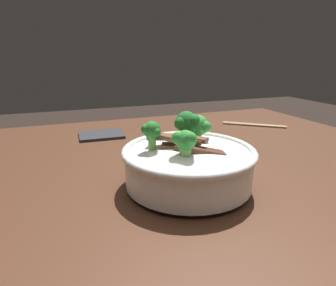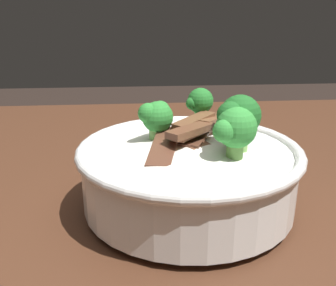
{
  "view_description": "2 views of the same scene",
  "coord_description": "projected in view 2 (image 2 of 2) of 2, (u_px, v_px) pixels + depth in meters",
  "views": [
    {
      "loc": [
        0.27,
        0.53,
        1.01
      ],
      "look_at": [
        0.1,
        0.08,
        0.86
      ],
      "focal_mm": 30.12,
      "sensor_mm": 36.0,
      "label": 1
    },
    {
      "loc": [
        -0.31,
        0.14,
        0.98
      ],
      "look_at": [
        0.09,
        0.11,
        0.84
      ],
      "focal_mm": 39.22,
      "sensor_mm": 36.0,
      "label": 2
    }
  ],
  "objects": [
    {
      "name": "rice_bowl",
      "position": [
        190.0,
        167.0,
        0.41
      ],
      "size": [
        0.25,
        0.25,
        0.13
      ],
      "color": "white",
      "rests_on": "dining_table"
    }
  ]
}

